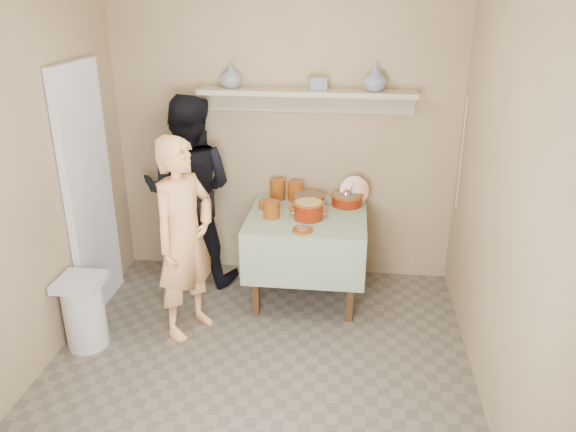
# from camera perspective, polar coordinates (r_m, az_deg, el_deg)

# --- Properties ---
(ground) EXTENTS (3.50, 3.50, 0.00)m
(ground) POSITION_cam_1_polar(r_m,az_deg,el_deg) (3.96, -3.58, -16.94)
(ground) COLOR #655C4F
(ground) RESTS_ON ground
(tile_panel) EXTENTS (0.06, 0.70, 2.00)m
(tile_panel) POSITION_cam_1_polar(r_m,az_deg,el_deg) (4.71, -19.56, 2.34)
(tile_panel) COLOR silver
(tile_panel) RESTS_ON ground
(plate_stack_a) EXTENTS (0.14, 0.14, 0.18)m
(plate_stack_a) POSITION_cam_1_polar(r_m,az_deg,el_deg) (4.94, -1.09, 2.73)
(plate_stack_a) COLOR #7B3109
(plate_stack_a) RESTS_ON serving_table
(plate_stack_b) EXTENTS (0.14, 0.14, 0.16)m
(plate_stack_b) POSITION_cam_1_polar(r_m,az_deg,el_deg) (4.92, 0.78, 2.54)
(plate_stack_b) COLOR #7B3109
(plate_stack_b) RESTS_ON serving_table
(bowl_stack) EXTENTS (0.14, 0.14, 0.14)m
(bowl_stack) POSITION_cam_1_polar(r_m,az_deg,el_deg) (4.55, -1.69, 0.66)
(bowl_stack) COLOR #7B3109
(bowl_stack) RESTS_ON serving_table
(empty_bowl) EXTENTS (0.18, 0.18, 0.05)m
(empty_bowl) POSITION_cam_1_polar(r_m,az_deg,el_deg) (4.76, -1.93, 1.15)
(empty_bowl) COLOR #7B3109
(empty_bowl) RESTS_ON serving_table
(propped_lid) EXTENTS (0.25, 0.09, 0.24)m
(propped_lid) POSITION_cam_1_polar(r_m,az_deg,el_deg) (4.86, 6.77, 2.63)
(propped_lid) COLOR #7B3109
(propped_lid) RESTS_ON serving_table
(vase_right) EXTENTS (0.22, 0.22, 0.20)m
(vase_right) POSITION_cam_1_polar(r_m,az_deg,el_deg) (4.69, 8.81, 13.65)
(vase_right) COLOR navy
(vase_right) RESTS_ON wall_shelf
(vase_left) EXTENTS (0.25, 0.25, 0.19)m
(vase_left) POSITION_cam_1_polar(r_m,az_deg,el_deg) (4.82, -5.84, 13.95)
(vase_left) COLOR navy
(vase_left) RESTS_ON wall_shelf
(ceramic_box) EXTENTS (0.16, 0.14, 0.10)m
(ceramic_box) POSITION_cam_1_polar(r_m,az_deg,el_deg) (4.71, 3.02, 13.28)
(ceramic_box) COLOR navy
(ceramic_box) RESTS_ON wall_shelf
(person_cook) EXTENTS (0.59, 0.67, 1.55)m
(person_cook) POSITION_cam_1_polar(r_m,az_deg,el_deg) (4.22, -10.46, -2.28)
(person_cook) COLOR #F4AA69
(person_cook) RESTS_ON ground
(person_helper) EXTENTS (0.83, 0.65, 1.69)m
(person_helper) POSITION_cam_1_polar(r_m,az_deg,el_deg) (4.97, -9.99, 2.46)
(person_helper) COLOR black
(person_helper) RESTS_ON ground
(room_shell) EXTENTS (3.04, 3.54, 2.62)m
(room_shell) POSITION_cam_1_polar(r_m,az_deg,el_deg) (3.20, -4.27, 6.04)
(room_shell) COLOR tan
(room_shell) RESTS_ON ground
(serving_table) EXTENTS (0.97, 0.97, 0.76)m
(serving_table) POSITION_cam_1_polar(r_m,az_deg,el_deg) (4.69, 1.97, -1.11)
(serving_table) COLOR #4C2D16
(serving_table) RESTS_ON ground
(cazuela_meat_a) EXTENTS (0.30, 0.30, 0.10)m
(cazuela_meat_a) POSITION_cam_1_polar(r_m,az_deg,el_deg) (4.80, 2.04, 1.73)
(cazuela_meat_a) COLOR #651001
(cazuela_meat_a) RESTS_ON serving_table
(cazuela_meat_b) EXTENTS (0.28, 0.28, 0.10)m
(cazuela_meat_b) POSITION_cam_1_polar(r_m,az_deg,el_deg) (4.83, 6.01, 1.76)
(cazuela_meat_b) COLOR #651001
(cazuela_meat_b) RESTS_ON serving_table
(ladle) EXTENTS (0.08, 0.26, 0.19)m
(ladle) POSITION_cam_1_polar(r_m,az_deg,el_deg) (4.78, 5.94, 2.20)
(ladle) COLOR silver
(ladle) RESTS_ON cazuela_meat_b
(cazuela_rice) EXTENTS (0.33, 0.25, 0.14)m
(cazuela_rice) POSITION_cam_1_polar(r_m,az_deg,el_deg) (4.52, 2.09, 0.76)
(cazuela_rice) COLOR #651001
(cazuela_rice) RESTS_ON serving_table
(front_plate) EXTENTS (0.16, 0.16, 0.03)m
(front_plate) POSITION_cam_1_polar(r_m,az_deg,el_deg) (4.31, 1.47, -1.41)
(front_plate) COLOR #7B3109
(front_plate) RESTS_ON serving_table
(wall_shelf) EXTENTS (1.80, 0.25, 0.21)m
(wall_shelf) POSITION_cam_1_polar(r_m,az_deg,el_deg) (4.76, 1.91, 12.21)
(wall_shelf) COLOR tan
(wall_shelf) RESTS_ON room_shell
(trash_bin) EXTENTS (0.32, 0.32, 0.56)m
(trash_bin) POSITION_cam_1_polar(r_m,az_deg,el_deg) (4.45, -19.98, -9.11)
(trash_bin) COLOR silver
(trash_bin) RESTS_ON ground
(electrical_cord) EXTENTS (0.01, 0.05, 0.90)m
(electrical_cord) POSITION_cam_1_polar(r_m,az_deg,el_deg) (4.75, 17.20, 5.96)
(electrical_cord) COLOR silver
(electrical_cord) RESTS_ON wall_shelf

